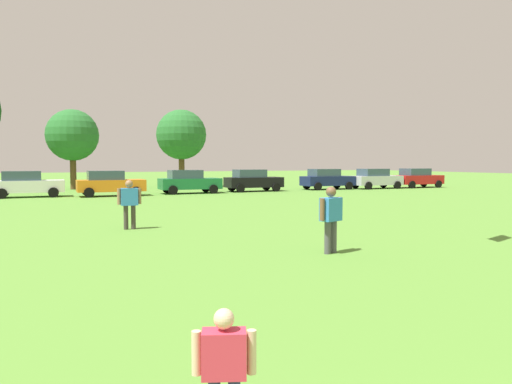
{
  "coord_description": "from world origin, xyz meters",
  "views": [
    {
      "loc": [
        -2.98,
        0.77,
        2.28
      ],
      "look_at": [
        0.9,
        9.72,
        1.67
      ],
      "focal_mm": 34.22,
      "sensor_mm": 36.0,
      "label": 1
    }
  ],
  "objects": [
    {
      "name": "parked_car_silver_5",
      "position": [
        22.58,
        34.36,
        0.86
      ],
      "size": [
        4.3,
        2.02,
        1.68
      ],
      "color": "silver",
      "rests_on": "ground"
    },
    {
      "name": "adult_bystander",
      "position": [
        3.5,
        11.04,
        0.99
      ],
      "size": [
        0.75,
        0.47,
        1.66
      ],
      "rotation": [
        0.0,
        0.0,
        3.48
      ],
      "color": "#4C4C51",
      "rests_on": "ground"
    },
    {
      "name": "bystander_near_trees",
      "position": [
        -0.39,
        17.41,
        0.98
      ],
      "size": [
        0.79,
        0.33,
        1.66
      ],
      "rotation": [
        0.0,
        0.0,
        3.09
      ],
      "color": "#3F3833",
      "rests_on": "ground"
    },
    {
      "name": "parked_car_green_2",
      "position": [
        6.47,
        34.58,
        0.86
      ],
      "size": [
        4.3,
        2.02,
        1.68
      ],
      "color": "#196B38",
      "rests_on": "ground"
    },
    {
      "name": "ground_plane",
      "position": [
        0.0,
        30.0,
        0.0
      ],
      "size": [
        160.0,
        160.0,
        0.0
      ],
      "primitive_type": "plane",
      "color": "#568C33"
    },
    {
      "name": "parked_car_black_3",
      "position": [
        11.61,
        34.99,
        0.86
      ],
      "size": [
        4.3,
        2.02,
        1.68
      ],
      "color": "black",
      "rests_on": "ground"
    },
    {
      "name": "tree_far_right",
      "position": [
        8.21,
        43.12,
        4.63
      ],
      "size": [
        4.4,
        4.4,
        6.86
      ],
      "color": "brown",
      "rests_on": "ground"
    },
    {
      "name": "parked_car_navy_4",
      "position": [
        18.23,
        35.03,
        0.86
      ],
      "size": [
        4.3,
        2.02,
        1.68
      ],
      "color": "#141E4C",
      "rests_on": "ground"
    },
    {
      "name": "child_kite_flyer",
      "position": [
        -1.69,
        4.4,
        0.65
      ],
      "size": [
        0.49,
        0.32,
        1.1
      ],
      "rotation": [
        0.0,
        0.0,
        -0.36
      ],
      "color": "navy",
      "rests_on": "ground"
    },
    {
      "name": "parked_car_red_6",
      "position": [
        27.02,
        34.29,
        0.86
      ],
      "size": [
        4.3,
        2.02,
        1.68
      ],
      "color": "red",
      "rests_on": "ground"
    },
    {
      "name": "parked_car_white_0",
      "position": [
        -4.04,
        35.12,
        0.86
      ],
      "size": [
        4.3,
        2.02,
        1.68
      ],
      "color": "white",
      "rests_on": "ground"
    },
    {
      "name": "tree_right",
      "position": [
        -0.81,
        43.3,
        4.41
      ],
      "size": [
        4.19,
        4.19,
        6.53
      ],
      "color": "brown",
      "rests_on": "ground"
    },
    {
      "name": "parked_car_orange_1",
      "position": [
        0.95,
        34.02,
        0.86
      ],
      "size": [
        4.3,
        2.02,
        1.68
      ],
      "color": "orange",
      "rests_on": "ground"
    }
  ]
}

